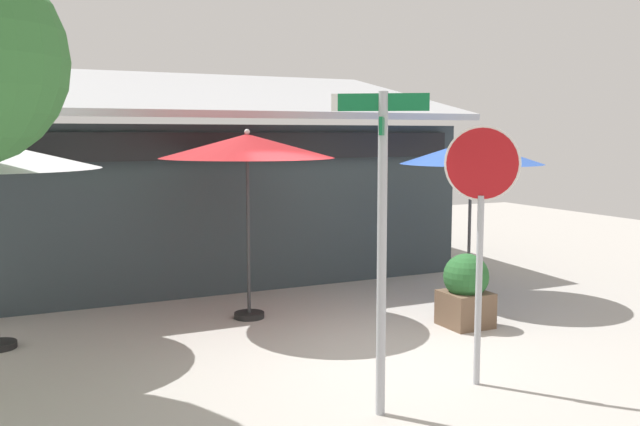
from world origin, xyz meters
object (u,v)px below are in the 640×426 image
stop_sign (481,205)px  patio_umbrella_royal_blue_right (471,153)px  street_sign_post (382,221)px  sidewalk_planter (466,290)px  patio_umbrella_crimson_center (247,147)px

stop_sign → patio_umbrella_royal_blue_right: (2.38, 3.23, 0.43)m
street_sign_post → sidewalk_planter: bearing=38.9°
street_sign_post → patio_umbrella_crimson_center: (0.05, 3.83, 0.62)m
street_sign_post → stop_sign: 1.37m
patio_umbrella_royal_blue_right → sidewalk_planter: bearing=-128.9°
sidewalk_planter → patio_umbrella_royal_blue_right: bearing=51.1°
street_sign_post → patio_umbrella_royal_blue_right: street_sign_post is taller
street_sign_post → sidewalk_planter: (2.63, 2.12, -1.35)m
sidewalk_planter → street_sign_post: bearing=-141.1°
stop_sign → sidewalk_planter: bearing=55.6°
stop_sign → patio_umbrella_crimson_center: size_ratio=1.01×
stop_sign → patio_umbrella_crimson_center: stop_sign is taller
patio_umbrella_royal_blue_right → sidewalk_planter: patio_umbrella_royal_blue_right is taller
patio_umbrella_crimson_center → sidewalk_planter: size_ratio=2.67×
street_sign_post → stop_sign: street_sign_post is taller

